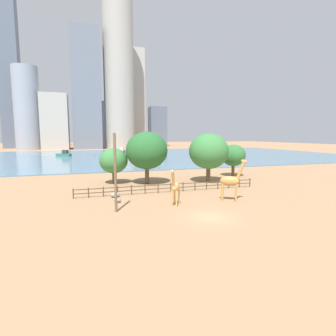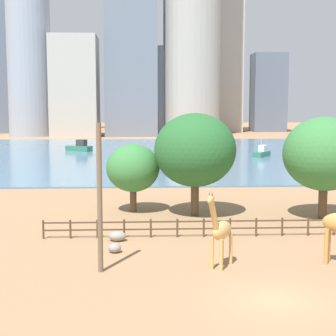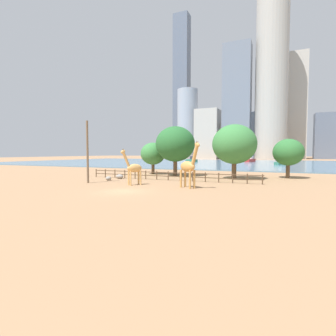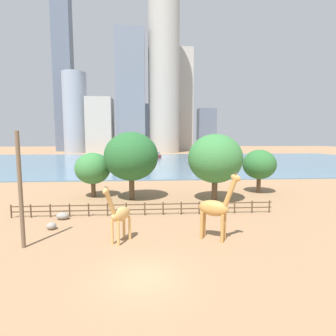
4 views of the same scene
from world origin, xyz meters
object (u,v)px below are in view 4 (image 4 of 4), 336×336
tree_right_tall (131,156)px  boat_ferry (95,158)px  giraffe_companion (216,208)px  boulder_by_pole (51,226)px  giraffe_tall (119,215)px  boat_tug (157,156)px  boulder_near_fence (63,216)px  tree_center_broad (93,168)px  tree_left_small (259,165)px  utility_pole (20,191)px  tree_left_large (215,159)px  boat_sailboat (196,161)px

tree_right_tall → boat_ferry: tree_right_tall is taller
giraffe_companion → boulder_by_pole: size_ratio=6.61×
giraffe_tall → boat_tug: bearing=-151.5°
boulder_near_fence → tree_center_broad: size_ratio=0.20×
tree_right_tall → giraffe_companion: bearing=-62.9°
boat_ferry → tree_left_small: bearing=149.7°
giraffe_companion → tree_left_small: size_ratio=0.86×
giraffe_companion → boulder_by_pole: bearing=-162.4°
tree_center_broad → boat_tug: (10.43, 69.56, -2.72)m
tree_right_tall → utility_pole: bearing=-114.6°
tree_right_tall → boat_tug: bearing=85.8°
boulder_near_fence → tree_right_tall: tree_right_tall is taller
utility_pole → tree_right_tall: 16.05m
giraffe_companion → boulder_by_pole: 13.85m
boulder_by_pole → tree_left_large: tree_left_large is taller
boat_ferry → boat_sailboat: bearing=-171.9°
tree_left_large → tree_center_broad: tree_left_large is taller
tree_right_tall → tree_left_small: (17.81, 2.88, -1.42)m
boulder_by_pole → tree_left_small: 27.80m
boat_tug → tree_left_large: bearing=24.1°
giraffe_tall → boulder_near_fence: (-6.09, 6.09, -1.78)m
boulder_near_fence → tree_left_large: 18.19m
tree_left_large → boat_tug: size_ratio=1.33×
tree_center_broad → boat_sailboat: (22.11, 46.97, -2.90)m
utility_pole → boulder_near_fence: size_ratio=6.91×
giraffe_companion → boat_sailboat: giraffe_companion is taller
boulder_by_pole → utility_pole: bearing=-98.5°
tree_left_small → boulder_near_fence: bearing=-155.5°
tree_center_broad → boat_ferry: size_ratio=1.05×
giraffe_companion → tree_center_broad: 20.13m
boat_tug → boat_ferry: bearing=-46.7°
tree_center_broad → boat_sailboat: 52.00m
giraffe_companion → tree_left_large: (3.06, 12.41, 2.80)m
tree_left_large → tree_right_tall: tree_right_tall is taller
giraffe_tall → tree_left_large: 16.41m
boulder_by_pole → boulder_near_fence: bearing=89.4°
utility_pole → tree_center_broad: utility_pole is taller
tree_left_large → tree_center_broad: 15.87m
utility_pole → boat_tug: (11.91, 85.87, -3.02)m
boat_ferry → utility_pole: bearing=126.9°
tree_center_broad → boat_ferry: (-11.95, 59.98, -2.80)m
giraffe_tall → tree_left_small: tree_left_small is taller
tree_center_broad → tree_left_small: bearing=2.8°
tree_left_large → tree_right_tall: bearing=170.8°
boat_sailboat → tree_right_tall: bearing=15.4°
giraffe_companion → boulder_near_fence: bearing=-173.2°
tree_center_broad → tree_right_tall: tree_right_tall is taller
boat_tug → tree_right_tall: bearing=15.9°
utility_pole → boat_ferry: 77.06m
boat_ferry → boat_sailboat: (34.05, -13.01, -0.10)m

